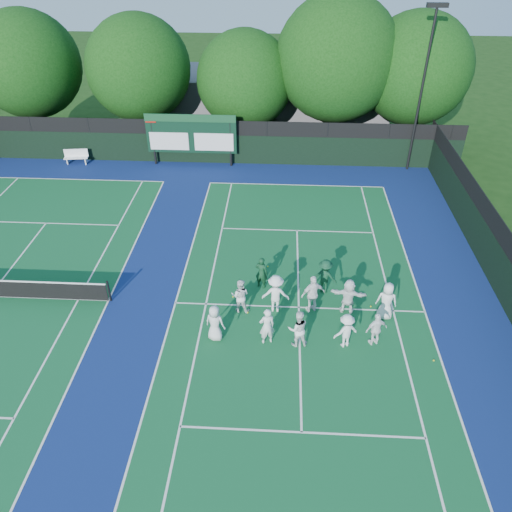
{
  "coord_description": "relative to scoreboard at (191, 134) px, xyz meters",
  "views": [
    {
      "loc": [
        -0.95,
        -15.79,
        14.41
      ],
      "look_at": [
        -2.0,
        3.0,
        1.3
      ],
      "focal_mm": 35.0,
      "sensor_mm": 36.0,
      "label": 1
    }
  ],
  "objects": [
    {
      "name": "player_back_2",
      "position": [
        7.56,
        -14.74,
        -1.27
      ],
      "size": [
        1.17,
        0.82,
        1.84
      ],
      "primitive_type": "imported",
      "rotation": [
        0.0,
        0.0,
        3.53
      ],
      "color": "white",
      "rests_on": "ground"
    },
    {
      "name": "tennis_ball_5",
      "position": [
        10.18,
        -14.38,
        -2.16
      ],
      "size": [
        0.07,
        0.07,
        0.07
      ],
      "primitive_type": "sphere",
      "color": "yellow",
      "rests_on": "ground"
    },
    {
      "name": "tree_d",
      "position": [
        9.72,
        3.99,
        3.76
      ],
      "size": [
        8.33,
        8.33,
        10.33
      ],
      "color": "#301E0D",
      "rests_on": "ground"
    },
    {
      "name": "player_back_3",
      "position": [
        9.08,
        -14.7,
        -1.35
      ],
      "size": [
        1.61,
        0.71,
        1.68
      ],
      "primitive_type": "imported",
      "rotation": [
        0.0,
        0.0,
        3.0
      ],
      "color": "white",
      "rests_on": "ground"
    },
    {
      "name": "court_apron",
      "position": [
        1.01,
        -14.59,
        -2.19
      ],
      "size": [
        34.0,
        32.0,
        0.01
      ],
      "primitive_type": "cube",
      "color": "navy",
      "rests_on": "ground"
    },
    {
      "name": "tennis_ball_4",
      "position": [
        5.54,
        -11.64,
        -2.16
      ],
      "size": [
        0.07,
        0.07,
        0.07
      ],
      "primitive_type": "sphere",
      "color": "yellow",
      "rests_on": "ground"
    },
    {
      "name": "near_court",
      "position": [
        7.01,
        -14.59,
        -2.18
      ],
      "size": [
        11.05,
        23.85,
        0.01
      ],
      "color": "#115229",
      "rests_on": "ground"
    },
    {
      "name": "ground",
      "position": [
        7.01,
        -15.59,
        -2.19
      ],
      "size": [
        120.0,
        120.0,
        0.0
      ],
      "primitive_type": "plane",
      "color": "#15350E",
      "rests_on": "ground"
    },
    {
      "name": "tennis_ball_2",
      "position": [
        12.2,
        -17.47,
        -2.16
      ],
      "size": [
        0.07,
        0.07,
        0.07
      ],
      "primitive_type": "sphere",
      "color": "yellow",
      "rests_on": "ground"
    },
    {
      "name": "coach_left",
      "position": [
        5.3,
        -13.19,
        -1.38
      ],
      "size": [
        0.69,
        0.57,
        1.62
      ],
      "primitive_type": "imported",
      "rotation": [
        0.0,
        0.0,
        2.79
      ],
      "color": "#0F371D",
      "rests_on": "ground"
    },
    {
      "name": "tree_e",
      "position": [
        15.04,
        3.99,
        3.19
      ],
      "size": [
        7.44,
        7.44,
        9.29
      ],
      "color": "#301E0D",
      "rests_on": "ground"
    },
    {
      "name": "player_back_1",
      "position": [
        5.98,
        -14.8,
        -1.28
      ],
      "size": [
        1.18,
        0.69,
        1.82
      ],
      "primitive_type": "imported",
      "rotation": [
        0.0,
        0.0,
        3.13
      ],
      "color": "white",
      "rests_on": "ground"
    },
    {
      "name": "back_fence",
      "position": [
        1.01,
        0.41,
        -0.83
      ],
      "size": [
        34.0,
        0.08,
        3.0
      ],
      "color": "black",
      "rests_on": "ground"
    },
    {
      "name": "player_front_0",
      "position": [
        3.59,
        -16.68,
        -1.36
      ],
      "size": [
        0.93,
        0.74,
        1.66
      ],
      "primitive_type": "imported",
      "rotation": [
        0.0,
        0.0,
        2.85
      ],
      "color": "silver",
      "rests_on": "ground"
    },
    {
      "name": "tree_b",
      "position": [
        -3.92,
        3.99,
        2.97
      ],
      "size": [
        7.22,
        7.22,
        8.97
      ],
      "color": "#301E0D",
      "rests_on": "ground"
    },
    {
      "name": "coach_right",
      "position": [
        8.16,
        -13.38,
        -1.34
      ],
      "size": [
        1.24,
        0.91,
        1.71
      ],
      "primitive_type": "imported",
      "rotation": [
        0.0,
        0.0,
        2.86
      ],
      "color": "#103B23",
      "rests_on": "ground"
    },
    {
      "name": "tennis_ball_0",
      "position": [
        4.79,
        -15.08,
        -2.16
      ],
      "size": [
        0.07,
        0.07,
        0.07
      ],
      "primitive_type": "sphere",
      "color": "yellow",
      "rests_on": "ground"
    },
    {
      "name": "scoreboard",
      "position": [
        0.0,
        0.0,
        0.0
      ],
      "size": [
        6.0,
        0.21,
        3.55
      ],
      "color": "black",
      "rests_on": "ground"
    },
    {
      "name": "tree_a",
      "position": [
        -11.76,
        3.99,
        3.13
      ],
      "size": [
        7.33,
        7.33,
        9.17
      ],
      "color": "#301E0D",
      "rests_on": "ground"
    },
    {
      "name": "player_front_4",
      "position": [
        10.0,
        -16.63,
        -1.41
      ],
      "size": [
        0.98,
        0.67,
        1.55
      ],
      "primitive_type": "imported",
      "rotation": [
        0.0,
        0.0,
        3.49
      ],
      "color": "white",
      "rests_on": "ground"
    },
    {
      "name": "player_back_4",
      "position": [
        10.64,
        -15.0,
        -1.3
      ],
      "size": [
        0.95,
        0.7,
        1.78
      ],
      "primitive_type": "imported",
      "rotation": [
        0.0,
        0.0,
        2.98
      ],
      "color": "white",
      "rests_on": "ground"
    },
    {
      "name": "tennis_ball_1",
      "position": [
        9.58,
        -13.15,
        -2.16
      ],
      "size": [
        0.07,
        0.07,
        0.07
      ],
      "primitive_type": "sphere",
      "color": "yellow",
      "rests_on": "ground"
    },
    {
      "name": "light_pole_right",
      "position": [
        14.51,
        0.11,
        4.11
      ],
      "size": [
        1.2,
        0.3,
        10.12
      ],
      "color": "black",
      "rests_on": "ground"
    },
    {
      "name": "tennis_ball_3",
      "position": [
        4.06,
        -14.05,
        -2.16
      ],
      "size": [
        0.07,
        0.07,
        0.07
      ],
      "primitive_type": "sphere",
      "color": "yellow",
      "rests_on": "ground"
    },
    {
      "name": "clubhouse",
      "position": [
        5.01,
        8.41,
        -0.19
      ],
      "size": [
        18.0,
        6.0,
        4.0
      ],
      "primitive_type": "cube",
      "color": "slate",
      "rests_on": "ground"
    },
    {
      "name": "player_front_1",
      "position": [
        5.68,
        -16.78,
        -1.33
      ],
      "size": [
        0.72,
        0.58,
        1.72
      ],
      "primitive_type": "imported",
      "rotation": [
        0.0,
        0.0,
        3.45
      ],
      "color": "silver",
      "rests_on": "ground"
    },
    {
      "name": "player_front_2",
      "position": [
        6.91,
        -16.84,
        -1.35
      ],
      "size": [
        0.9,
        0.76,
        1.68
      ],
      "primitive_type": "imported",
      "rotation": [
        0.0,
        0.0,
        3.3
      ],
      "color": "white",
      "rests_on": "ground"
    },
    {
      "name": "player_back_0",
      "position": [
        4.46,
        -14.9,
        -1.37
      ],
      "size": [
        0.85,
        0.69,
        1.63
      ],
      "primitive_type": "imported",
      "rotation": [
        0.0,
        0.0,
        3.05
      ],
      "color": "silver",
      "rests_on": "ground"
    },
    {
      "name": "tree_c",
      "position": [
        3.48,
        3.99,
        2.31
      ],
      "size": [
        6.73,
        6.73,
        8.04
      ],
      "color": "#301E0D",
      "rests_on": "ground"
    },
    {
      "name": "player_front_3",
      "position": [
        8.8,
        -16.79,
        -1.41
      ],
      "size": [
        1.15,
        0.93,
        1.56
      ],
      "primitive_type": "imported",
      "rotation": [
        0.0,
        0.0,
        3.55
      ],
      "color": "white",
      "rests_on": "ground"
    },
    {
      "name": "bench",
      "position": [
        -8.02,
        -0.21,
        -1.65
      ],
      "size": [
        1.64,
        0.65,
        1.01
      ],
      "color": "white",
      "rests_on": "ground"
    }
  ]
}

